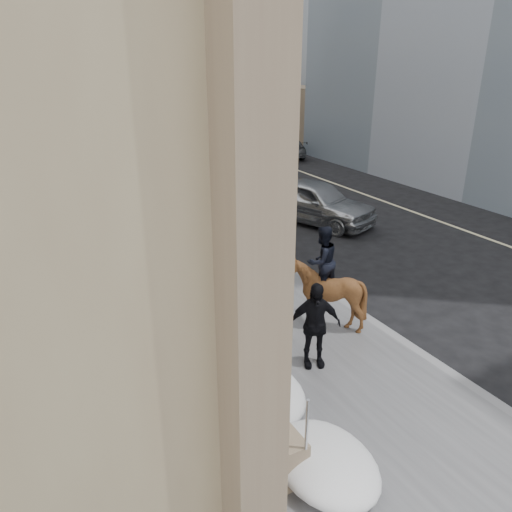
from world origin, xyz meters
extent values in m
plane|color=black|center=(0.00, 0.00, 0.00)|extent=(140.00, 140.00, 0.00)
cube|color=#4A4A4C|center=(0.00, 10.00, 0.06)|extent=(5.00, 80.00, 0.12)
cube|color=slate|center=(2.62, 10.00, 0.06)|extent=(0.24, 80.00, 0.12)
cube|color=#BFB78C|center=(10.50, 10.00, 0.01)|extent=(0.15, 70.00, 0.01)
cube|color=#7C6650|center=(-2.25, 20.00, 0.45)|extent=(1.10, 44.00, 0.90)
cylinder|color=silver|center=(-1.80, 20.00, 1.35)|extent=(0.06, 42.00, 0.06)
cube|color=black|center=(-2.70, 13.00, 4.00)|extent=(0.20, 2.20, 4.50)
cube|color=#7C6650|center=(15.50, 10.00, 2.00)|extent=(2.00, 80.00, 4.00)
cylinder|color=#2D2D30|center=(2.90, 14.00, 4.00)|extent=(0.18, 0.18, 8.00)
cube|color=#2D2D30|center=(2.10, 14.00, 7.90)|extent=(1.60, 0.15, 0.12)
cylinder|color=#2D2D30|center=(1.40, 14.00, 7.75)|extent=(0.24, 0.24, 0.30)
cylinder|color=#2D2D30|center=(2.90, 34.00, 4.00)|extent=(0.18, 0.18, 8.00)
cube|color=#2D2D30|center=(2.10, 34.00, 7.90)|extent=(1.60, 0.15, 0.12)
cylinder|color=#2D2D30|center=(1.40, 34.00, 7.75)|extent=(0.24, 0.24, 0.30)
cylinder|color=#2D2D30|center=(3.00, 22.00, 3.00)|extent=(0.20, 0.20, 6.00)
cylinder|color=#2D2D30|center=(1.00, 22.00, 5.80)|extent=(4.00, 0.16, 0.16)
imported|color=black|center=(-0.50, 22.00, 5.30)|extent=(0.18, 0.22, 1.10)
ellipsoid|color=silver|center=(-1.45, 0.00, 0.46)|extent=(1.50, 2.10, 0.68)
ellipsoid|color=silver|center=(-1.40, 4.00, 0.48)|extent=(1.60, 2.20, 0.72)
ellipsoid|color=silver|center=(-1.50, 8.00, 0.44)|extent=(1.40, 2.00, 0.64)
ellipsoid|color=silver|center=(-1.35, 12.00, 0.50)|extent=(1.70, 2.30, 0.76)
ellipsoid|color=silver|center=(-1.45, 16.00, 0.45)|extent=(1.50, 2.10, 0.66)
imported|color=#422413|center=(-0.61, 4.67, 1.10)|extent=(1.55, 2.50, 1.96)
imported|color=black|center=(-0.61, 4.82, 1.90)|extent=(0.71, 0.54, 1.72)
imported|color=#4E2E16|center=(1.32, 1.88, 1.02)|extent=(1.63, 1.79, 1.80)
imported|color=black|center=(1.32, 2.03, 1.83)|extent=(0.91, 0.74, 1.72)
imported|color=black|center=(0.21, 0.69, 1.09)|extent=(1.23, 0.86, 1.94)
imported|color=#9A9DA1|center=(5.98, 8.98, 0.86)|extent=(3.74, 5.45, 1.72)
imported|color=#4D5054|center=(12.14, 20.95, 0.63)|extent=(2.97, 4.70, 1.27)
camera|label=1|loc=(-5.24, -6.74, 6.45)|focal=35.00mm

